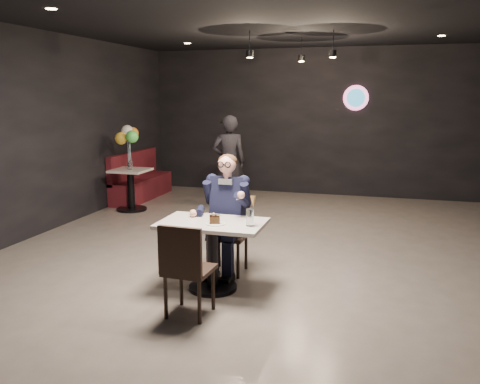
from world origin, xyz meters
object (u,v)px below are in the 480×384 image
(chair_far, at_px, (228,235))
(seated_man, at_px, (228,213))
(passerby, at_px, (229,162))
(main_table, at_px, (213,256))
(side_table, at_px, (131,189))
(booth_bench, at_px, (141,176))
(chair_near, at_px, (189,268))
(sundae_glass, at_px, (250,217))
(balloon_vase, at_px, (130,165))

(chair_far, xyz_separation_m, seated_man, (0.00, 0.00, 0.26))
(passerby, bearing_deg, main_table, 82.45)
(side_table, bearing_deg, booth_bench, 106.70)
(chair_near, height_order, sundae_glass, sundae_glass)
(sundae_glass, bearing_deg, booth_bench, 128.62)
(chair_near, xyz_separation_m, sundae_glass, (0.43, 0.60, 0.38))
(seated_man, relative_size, passerby, 0.85)
(sundae_glass, relative_size, side_table, 0.23)
(chair_far, bearing_deg, main_table, -90.00)
(chair_near, relative_size, sundae_glass, 5.19)
(sundae_glass, bearing_deg, passerby, 110.31)
(chair_far, distance_m, chair_near, 1.21)
(booth_bench, xyz_separation_m, side_table, (0.30, -1.00, -0.08))
(seated_man, relative_size, sundae_glass, 8.12)
(booth_bench, distance_m, side_table, 1.05)
(main_table, xyz_separation_m, side_table, (-2.67, 3.19, 0.01))
(main_table, xyz_separation_m, chair_far, (0.00, 0.55, 0.09))
(main_table, xyz_separation_m, passerby, (-1.06, 3.95, 0.48))
(chair_far, relative_size, balloon_vase, 6.01)
(main_table, bearing_deg, passerby, 104.99)
(seated_man, relative_size, balloon_vase, 9.41)
(balloon_vase, bearing_deg, passerby, 24.92)
(chair_far, bearing_deg, sundae_glass, -55.02)
(chair_far, relative_size, seated_man, 0.64)
(side_table, distance_m, passerby, 1.84)
(chair_far, relative_size, chair_near, 1.00)
(chair_near, distance_m, booth_bench, 5.69)
(seated_man, xyz_separation_m, booth_bench, (-2.97, 3.64, -0.25))
(sundae_glass, xyz_separation_m, booth_bench, (-3.40, 4.25, -0.37))
(seated_man, bearing_deg, main_table, -90.00)
(balloon_vase, bearing_deg, chair_far, -44.70)
(sundae_glass, height_order, passerby, passerby)
(sundae_glass, xyz_separation_m, side_table, (-3.10, 3.25, -0.45))
(side_table, relative_size, balloon_vase, 5.07)
(chair_near, distance_m, balloon_vase, 4.70)
(main_table, bearing_deg, side_table, 129.91)
(chair_near, relative_size, passerby, 0.54)
(balloon_vase, bearing_deg, booth_bench, 106.70)
(chair_near, bearing_deg, balloon_vase, 127.12)
(booth_bench, bearing_deg, passerby, -7.42)
(sundae_glass, bearing_deg, chair_near, -125.21)
(main_table, relative_size, chair_near, 1.20)
(chair_near, distance_m, side_table, 4.69)
(side_table, height_order, balloon_vase, balloon_vase)
(main_table, bearing_deg, sundae_glass, -7.71)
(chair_near, relative_size, side_table, 1.19)
(main_table, bearing_deg, booth_bench, 125.32)
(balloon_vase, relative_size, passerby, 0.09)
(main_table, relative_size, passerby, 0.65)
(seated_man, distance_m, sundae_glass, 0.75)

